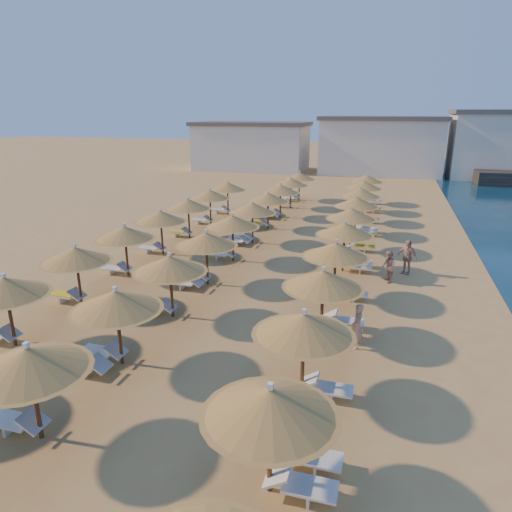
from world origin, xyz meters
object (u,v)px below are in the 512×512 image
(parasol_row_east, at_px, (341,240))
(beachgoer_c, at_px, (407,257))
(parasol_row_west, at_px, (220,230))
(beachgoer_a, at_px, (357,326))
(beachgoer_b, at_px, (388,267))

(parasol_row_east, distance_m, beachgoer_c, 4.16)
(parasol_row_east, distance_m, parasol_row_west, 6.03)
(parasol_row_west, distance_m, beachgoer_a, 9.67)
(beachgoer_b, bearing_deg, parasol_row_east, -85.61)
(parasol_row_west, bearing_deg, beachgoer_c, 14.55)
(parasol_row_east, bearing_deg, beachgoer_c, 37.12)
(beachgoer_a, bearing_deg, beachgoer_b, 157.13)
(beachgoer_c, distance_m, beachgoer_a, 8.71)
(parasol_row_east, relative_size, beachgoer_a, 27.08)
(parasol_row_west, xyz_separation_m, beachgoer_c, (9.18, 2.38, -1.31))
(beachgoer_c, xyz_separation_m, beachgoer_a, (-1.83, -8.52, -0.08))
(parasol_row_east, height_order, beachgoer_a, parasol_row_east)
(parasol_row_east, height_order, parasol_row_west, same)
(parasol_row_east, height_order, beachgoer_c, parasol_row_east)
(parasol_row_west, bearing_deg, beachgoer_b, 5.75)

